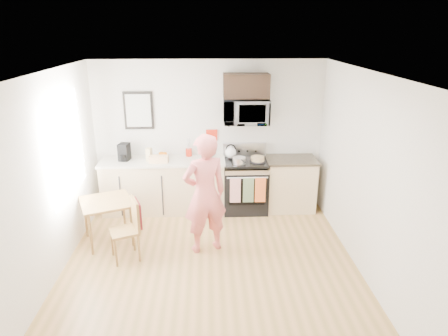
{
  "coord_description": "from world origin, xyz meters",
  "views": [
    {
      "loc": [
        -0.0,
        -4.54,
        3.1
      ],
      "look_at": [
        0.22,
        1.0,
        1.14
      ],
      "focal_mm": 32.0,
      "sensor_mm": 36.0,
      "label": 1
    }
  ],
  "objects_px": {
    "range": "(245,187)",
    "chair": "(132,221)",
    "microwave": "(246,111)",
    "person": "(205,194)",
    "cake": "(258,159)",
    "dining_table": "(106,206)"
  },
  "relations": [
    {
      "from": "range",
      "to": "dining_table",
      "type": "distance_m",
      "value": 2.41
    },
    {
      "from": "microwave",
      "to": "dining_table",
      "type": "bearing_deg",
      "value": -152.03
    },
    {
      "from": "person",
      "to": "dining_table",
      "type": "distance_m",
      "value": 1.53
    },
    {
      "from": "cake",
      "to": "microwave",
      "type": "bearing_deg",
      "value": 137.85
    },
    {
      "from": "range",
      "to": "microwave",
      "type": "height_order",
      "value": "microwave"
    },
    {
      "from": "chair",
      "to": "cake",
      "type": "bearing_deg",
      "value": 14.6
    },
    {
      "from": "range",
      "to": "microwave",
      "type": "bearing_deg",
      "value": 90.06
    },
    {
      "from": "microwave",
      "to": "range",
      "type": "bearing_deg",
      "value": -89.94
    },
    {
      "from": "microwave",
      "to": "person",
      "type": "distance_m",
      "value": 1.83
    },
    {
      "from": "range",
      "to": "person",
      "type": "relative_size",
      "value": 0.66
    },
    {
      "from": "microwave",
      "to": "person",
      "type": "xyz_separation_m",
      "value": [
        -0.7,
        -1.45,
        -0.88
      ]
    },
    {
      "from": "chair",
      "to": "cake",
      "type": "relative_size",
      "value": 3.16
    },
    {
      "from": "range",
      "to": "cake",
      "type": "xyz_separation_m",
      "value": [
        0.2,
        -0.07,
        0.53
      ]
    },
    {
      "from": "dining_table",
      "to": "range",
      "type": "bearing_deg",
      "value": 25.77
    },
    {
      "from": "cake",
      "to": "dining_table",
      "type": "bearing_deg",
      "value": -157.65
    },
    {
      "from": "person",
      "to": "chair",
      "type": "height_order",
      "value": "person"
    },
    {
      "from": "person",
      "to": "chair",
      "type": "xyz_separation_m",
      "value": [
        -1.01,
        -0.16,
        -0.31
      ]
    },
    {
      "from": "range",
      "to": "chair",
      "type": "distance_m",
      "value": 2.28
    },
    {
      "from": "dining_table",
      "to": "chair",
      "type": "height_order",
      "value": "chair"
    },
    {
      "from": "chair",
      "to": "cake",
      "type": "xyz_separation_m",
      "value": [
        1.91,
        1.43,
        0.4
      ]
    },
    {
      "from": "person",
      "to": "chair",
      "type": "distance_m",
      "value": 1.07
    },
    {
      "from": "microwave",
      "to": "person",
      "type": "bearing_deg",
      "value": -115.74
    }
  ]
}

